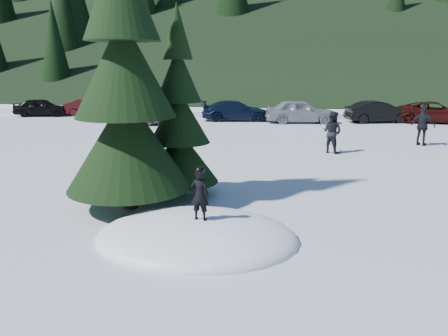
% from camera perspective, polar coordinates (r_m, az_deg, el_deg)
% --- Properties ---
extents(ground, '(200.00, 200.00, 0.00)m').
position_cam_1_polar(ground, '(9.70, -3.59, -9.17)').
color(ground, white).
rests_on(ground, ground).
extents(snow_mound, '(4.48, 3.52, 0.96)m').
position_cam_1_polar(snow_mound, '(9.70, -3.59, -9.17)').
color(snow_mound, white).
rests_on(snow_mound, ground).
extents(spruce_tall, '(3.20, 3.20, 8.60)m').
position_cam_1_polar(spruce_tall, '(11.36, -12.86, 11.03)').
color(spruce_tall, black).
rests_on(spruce_tall, ground).
extents(spruce_short, '(2.20, 2.20, 5.37)m').
position_cam_1_polar(spruce_short, '(12.47, -5.87, 5.84)').
color(spruce_short, black).
rests_on(spruce_short, ground).
extents(child_skier, '(0.43, 0.32, 1.10)m').
position_cam_1_polar(child_skier, '(9.25, -3.17, -3.53)').
color(child_skier, black).
rests_on(child_skier, snow_mound).
extents(adult_0, '(1.11, 1.06, 1.80)m').
position_cam_1_polar(adult_0, '(19.38, 13.95, 4.57)').
color(adult_0, black).
rests_on(adult_0, ground).
extents(adult_1, '(1.17, 0.99, 1.88)m').
position_cam_1_polar(adult_1, '(22.57, 24.55, 5.04)').
color(adult_1, black).
rests_on(adult_1, ground).
extents(car_0, '(4.14, 2.42, 1.32)m').
position_cam_1_polar(car_0, '(35.48, -22.73, 7.33)').
color(car_0, black).
rests_on(car_0, ground).
extents(car_1, '(4.05, 2.48, 1.26)m').
position_cam_1_polar(car_1, '(34.86, -17.00, 7.64)').
color(car_1, '#3A0A0D').
rests_on(car_1, ground).
extents(car_2, '(6.04, 4.01, 1.54)m').
position_cam_1_polar(car_2, '(29.63, -11.26, 7.34)').
color(car_2, '#4C4E54').
rests_on(car_2, ground).
extents(car_3, '(4.92, 2.66, 1.35)m').
position_cam_1_polar(car_3, '(30.07, 1.53, 7.49)').
color(car_3, black).
rests_on(car_3, ground).
extents(car_4, '(4.75, 2.45, 1.54)m').
position_cam_1_polar(car_4, '(29.31, 9.92, 7.33)').
color(car_4, gray).
rests_on(car_4, ground).
extents(car_5, '(4.51, 2.53, 1.41)m').
position_cam_1_polar(car_5, '(30.81, 19.54, 6.93)').
color(car_5, black).
rests_on(car_5, ground).
extents(car_6, '(5.15, 2.79, 1.37)m').
position_cam_1_polar(car_6, '(32.09, 25.84, 6.56)').
color(car_6, '#340C09').
rests_on(car_6, ground).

